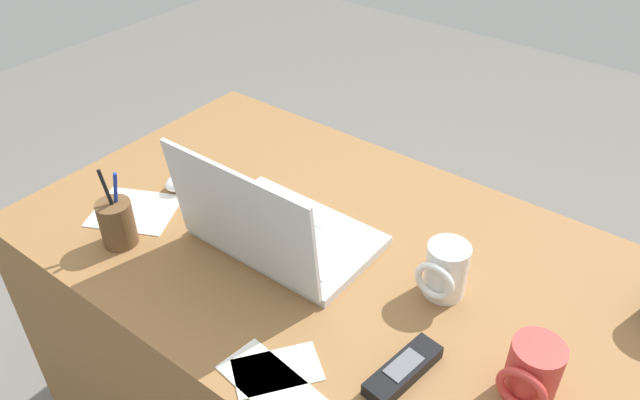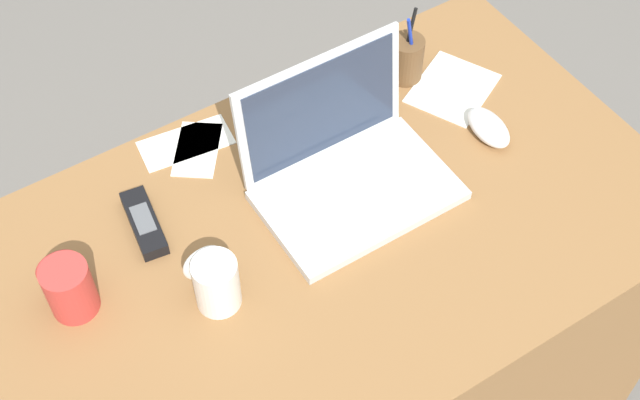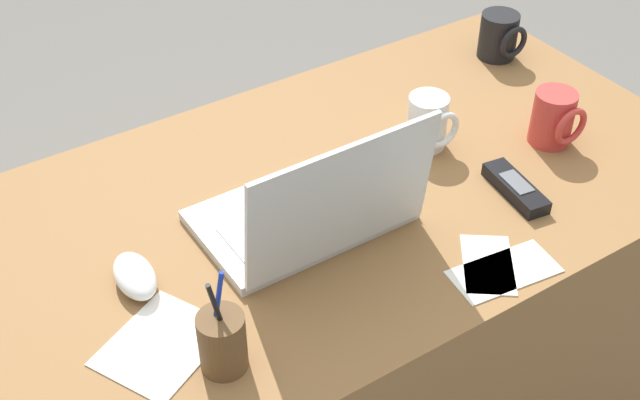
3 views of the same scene
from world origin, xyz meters
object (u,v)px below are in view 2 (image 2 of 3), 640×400
object	(u,v)px
laptop	(346,166)
pen_holder	(407,58)
cordless_phone	(144,223)
coffee_mug_tall	(69,287)
coffee_mug_spare	(215,281)
computer_mouse	(489,127)

from	to	relation	value
laptop	pen_holder	bearing A→B (deg)	33.36
laptop	cordless_phone	xyz separation A→B (m)	(-0.34, 0.10, -0.04)
coffee_mug_tall	coffee_mug_spare	bearing A→B (deg)	-29.86
coffee_mug_tall	pen_holder	world-z (taller)	pen_holder
cordless_phone	coffee_mug_tall	bearing A→B (deg)	-153.95
coffee_mug_spare	cordless_phone	xyz separation A→B (m)	(-0.04, 0.19, -0.04)
laptop	pen_holder	world-z (taller)	laptop
coffee_mug_spare	pen_holder	bearing A→B (deg)	24.53
computer_mouse	laptop	bearing A→B (deg)	175.38
coffee_mug_tall	cordless_phone	size ratio (longest dim) A/B	0.70
coffee_mug_tall	coffee_mug_spare	xyz separation A→B (m)	(0.20, -0.11, -0.00)
pen_holder	cordless_phone	bearing A→B (deg)	-174.22
laptop	coffee_mug_tall	size ratio (longest dim) A/B	3.26
laptop	cordless_phone	bearing A→B (deg)	163.23
laptop	pen_holder	xyz separation A→B (m)	(0.25, 0.16, 0.00)
laptop	coffee_mug_spare	xyz separation A→B (m)	(-0.31, -0.09, 0.00)
coffee_mug_spare	pen_holder	world-z (taller)	pen_holder
computer_mouse	pen_holder	xyz separation A→B (m)	(-0.04, 0.21, 0.03)
laptop	computer_mouse	distance (m)	0.29
computer_mouse	pen_holder	bearing A→B (deg)	104.94
computer_mouse	cordless_phone	bearing A→B (deg)	170.96
cordless_phone	computer_mouse	bearing A→B (deg)	-13.18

